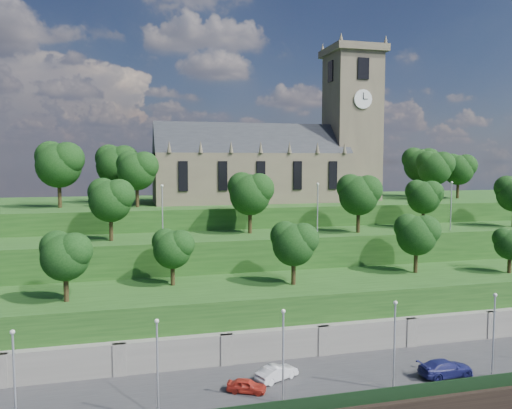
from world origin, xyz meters
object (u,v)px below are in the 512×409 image
object	(u,v)px
car_left	(247,386)
church	(279,157)
car_middle	(277,372)
car_right	(446,368)

from	to	relation	value
car_left	church	bearing A→B (deg)	3.97
car_left	car_middle	world-z (taller)	car_middle
car_middle	car_right	xyz separation A→B (m)	(15.25, -3.05, 0.08)
car_left	car_right	xyz separation A→B (m)	(18.46, -1.35, 0.17)
car_left	car_middle	distance (m)	3.63
church	car_right	world-z (taller)	church
car_left	car_right	world-z (taller)	car_right
car_left	car_right	size ratio (longest dim) A/B	0.65
car_middle	car_right	distance (m)	15.56
car_middle	car_right	bearing A→B (deg)	-126.08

